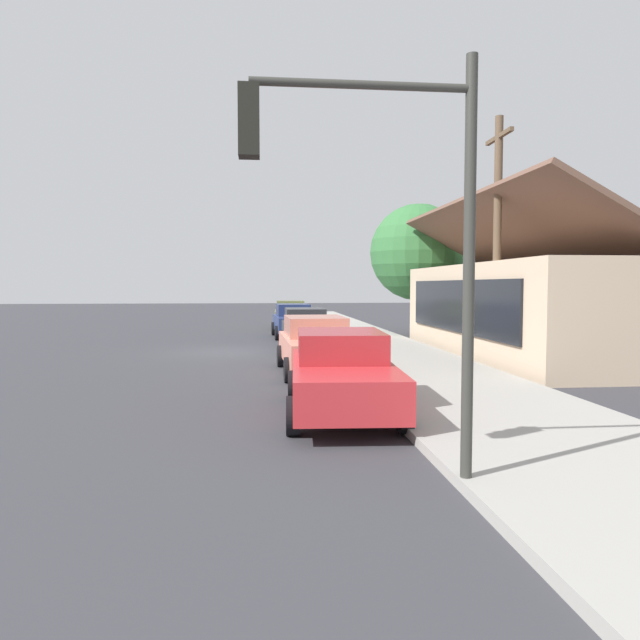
{
  "coord_description": "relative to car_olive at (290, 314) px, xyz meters",
  "views": [
    {
      "loc": [
        21.94,
        1.11,
        2.5
      ],
      "look_at": [
        -1.27,
        3.51,
        1.11
      ],
      "focal_mm": 32.8,
      "sensor_mm": 36.0,
      "label": 1
    }
  ],
  "objects": [
    {
      "name": "ground_plane",
      "position": [
        12.09,
        -2.89,
        -0.81
      ],
      "size": [
        120.0,
        120.0,
        0.0
      ],
      "primitive_type": "plane",
      "color": "#38383D"
    },
    {
      "name": "sidewalk_curb",
      "position": [
        12.09,
        2.71,
        -0.73
      ],
      "size": [
        60.0,
        4.2,
        0.16
      ],
      "primitive_type": "cube",
      "color": "#A3A099",
      "rests_on": "ground"
    },
    {
      "name": "car_olive",
      "position": [
        0.0,
        0.0,
        0.0
      ],
      "size": [
        4.45,
        2.13,
        1.59
      ],
      "rotation": [
        0.0,
        0.0,
        -0.03
      ],
      "color": "olive",
      "rests_on": "ground"
    },
    {
      "name": "car_navy",
      "position": [
        6.06,
        -0.17,
        -0.0
      ],
      "size": [
        4.42,
        2.07,
        1.59
      ],
      "rotation": [
        0.0,
        0.0,
        0.04
      ],
      "color": "navy",
      "rests_on": "ground"
    },
    {
      "name": "car_charcoal",
      "position": [
        11.45,
        -0.01,
        -0.0
      ],
      "size": [
        4.51,
        1.92,
        1.59
      ],
      "rotation": [
        0.0,
        0.0,
        0.0
      ],
      "color": "#2D3035",
      "rests_on": "ground"
    },
    {
      "name": "car_coral",
      "position": [
        17.56,
        -0.18,
        0.0
      ],
      "size": [
        4.82,
        2.18,
        1.59
      ],
      "rotation": [
        0.0,
        0.0,
        0.03
      ],
      "color": "#EA8C75",
      "rests_on": "ground"
    },
    {
      "name": "car_cherry",
      "position": [
        22.94,
        -0.22,
        0.0
      ],
      "size": [
        4.81,
        2.3,
        1.59
      ],
      "rotation": [
        0.0,
        0.0,
        -0.06
      ],
      "color": "red",
      "rests_on": "ground"
    },
    {
      "name": "storefront_building",
      "position": [
        14.18,
        9.09,
        0.95
      ],
      "size": [
        13.5,
        8.29,
        5.48
      ],
      "color": "#CCB293",
      "rests_on": "ground"
    },
    {
      "name": "shade_tree",
      "position": [
        5.18,
        6.18,
        3.33
      ],
      "size": [
        4.85,
        4.85,
        6.58
      ],
      "color": "brown",
      "rests_on": "ground"
    },
    {
      "name": "traffic_light_main",
      "position": [
        27.26,
        -0.35,
        2.68
      ],
      "size": [
        0.37,
        2.79,
        5.2
      ],
      "color": "#383833",
      "rests_on": "ground"
    },
    {
      "name": "utility_pole_wooden",
      "position": [
        17.09,
        5.31,
        3.11
      ],
      "size": [
        1.8,
        0.24,
        7.5
      ],
      "color": "brown",
      "rests_on": "ground"
    },
    {
      "name": "fire_hydrant_red",
      "position": [
        17.2,
        1.31,
        -0.32
      ],
      "size": [
        0.22,
        0.22,
        0.71
      ],
      "color": "red",
      "rests_on": "sidewalk_curb"
    }
  ]
}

